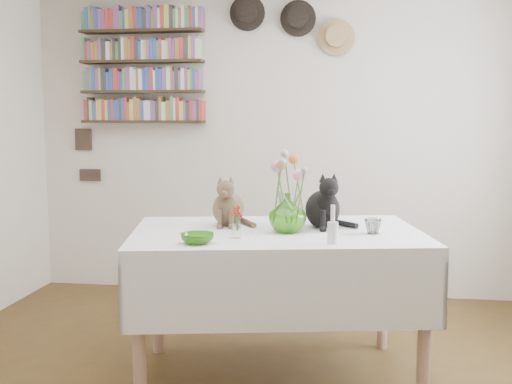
% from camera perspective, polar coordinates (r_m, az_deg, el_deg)
% --- Properties ---
extents(room, '(4.08, 4.58, 2.58)m').
position_cam_1_polar(room, '(2.96, -2.74, 2.95)').
color(room, brown).
rests_on(room, ground).
extents(dining_table, '(1.71, 1.27, 0.83)m').
position_cam_1_polar(dining_table, '(3.52, 1.86, -6.71)').
color(dining_table, white).
rests_on(dining_table, room).
extents(tabby_cat, '(0.21, 0.26, 0.29)m').
position_cam_1_polar(tabby_cat, '(3.62, -2.47, -0.68)').
color(tabby_cat, brown).
rests_on(tabby_cat, dining_table).
extents(black_cat, '(0.29, 0.32, 0.32)m').
position_cam_1_polar(black_cat, '(3.57, 5.95, -0.63)').
color(black_cat, black).
rests_on(black_cat, dining_table).
extents(flower_vase, '(0.24, 0.24, 0.21)m').
position_cam_1_polar(flower_vase, '(3.41, 2.82, -1.86)').
color(flower_vase, '#7DD145').
rests_on(flower_vase, dining_table).
extents(green_bowl, '(0.18, 0.18, 0.05)m').
position_cam_1_polar(green_bowl, '(3.13, -5.24, -4.14)').
color(green_bowl, '#7DD145').
rests_on(green_bowl, dining_table).
extents(drinking_glass, '(0.09, 0.09, 0.08)m').
position_cam_1_polar(drinking_glass, '(3.43, 10.35, -3.01)').
color(drinking_glass, white).
rests_on(drinking_glass, dining_table).
extents(candlestick, '(0.05, 0.05, 0.19)m').
position_cam_1_polar(candlestick, '(3.13, 6.83, -3.44)').
color(candlestick, white).
rests_on(candlestick, dining_table).
extents(berry_jar, '(0.05, 0.05, 0.19)m').
position_cam_1_polar(berry_jar, '(3.26, -1.78, -2.64)').
color(berry_jar, white).
rests_on(berry_jar, dining_table).
extents(porcelain_figurine, '(0.05, 0.05, 0.09)m').
position_cam_1_polar(porcelain_figurine, '(3.45, 10.70, -3.00)').
color(porcelain_figurine, white).
rests_on(porcelain_figurine, dining_table).
extents(flower_bouquet, '(0.17, 0.13, 0.39)m').
position_cam_1_polar(flower_bouquet, '(3.39, 2.87, 2.09)').
color(flower_bouquet, '#4C7233').
rests_on(flower_bouquet, flower_vase).
extents(bookshelf_unit, '(1.00, 0.16, 0.91)m').
position_cam_1_polar(bookshelf_unit, '(5.34, -10.07, 10.94)').
color(bookshelf_unit, '#322615').
rests_on(bookshelf_unit, room).
extents(wall_hats, '(0.98, 0.09, 0.48)m').
position_cam_1_polar(wall_hats, '(5.15, 3.35, 14.81)').
color(wall_hats, black).
rests_on(wall_hats, room).
extents(wall_art_plaques, '(0.21, 0.02, 0.44)m').
position_cam_1_polar(wall_art_plaques, '(5.58, -14.86, 3.27)').
color(wall_art_plaques, '#38281E').
rests_on(wall_art_plaques, room).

